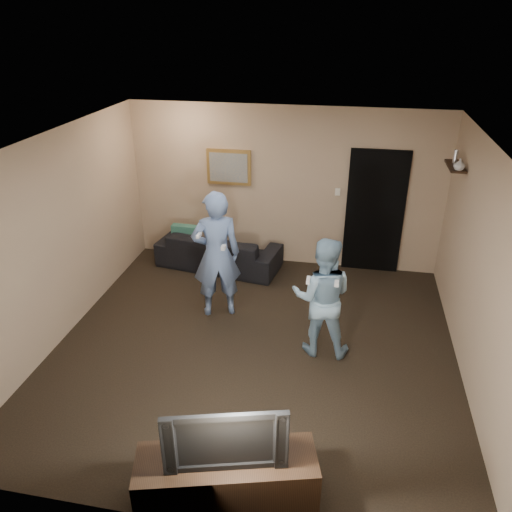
% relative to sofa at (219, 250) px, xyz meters
% --- Properties ---
extents(ground, '(5.00, 5.00, 0.00)m').
position_rel_sofa_xyz_m(ground, '(1.01, -2.09, -0.29)').
color(ground, black).
rests_on(ground, ground).
extents(ceiling, '(5.00, 5.00, 0.04)m').
position_rel_sofa_xyz_m(ceiling, '(1.01, -2.09, 2.31)').
color(ceiling, silver).
rests_on(ceiling, wall_back).
extents(wall_back, '(5.00, 0.04, 2.60)m').
position_rel_sofa_xyz_m(wall_back, '(1.01, 0.41, 1.01)').
color(wall_back, tan).
rests_on(wall_back, ground).
extents(wall_front, '(5.00, 0.04, 2.60)m').
position_rel_sofa_xyz_m(wall_front, '(1.01, -4.59, 1.01)').
color(wall_front, tan).
rests_on(wall_front, ground).
extents(wall_left, '(0.04, 5.00, 2.60)m').
position_rel_sofa_xyz_m(wall_left, '(-1.49, -2.09, 1.01)').
color(wall_left, tan).
rests_on(wall_left, ground).
extents(wall_right, '(0.04, 5.00, 2.60)m').
position_rel_sofa_xyz_m(wall_right, '(3.51, -2.09, 1.01)').
color(wall_right, tan).
rests_on(wall_right, ground).
extents(sofa, '(2.10, 1.08, 0.59)m').
position_rel_sofa_xyz_m(sofa, '(0.00, 0.00, 0.00)').
color(sofa, black).
rests_on(sofa, ground).
extents(throw_pillow, '(0.43, 0.15, 0.42)m').
position_rel_sofa_xyz_m(throw_pillow, '(-0.57, 0.00, 0.19)').
color(throw_pillow, '#1C5549').
rests_on(throw_pillow, sofa).
extents(painting_frame, '(0.72, 0.05, 0.57)m').
position_rel_sofa_xyz_m(painting_frame, '(0.11, 0.38, 1.31)').
color(painting_frame, olive).
rests_on(painting_frame, wall_back).
extents(painting_canvas, '(0.62, 0.01, 0.47)m').
position_rel_sofa_xyz_m(painting_canvas, '(0.11, 0.36, 1.31)').
color(painting_canvas, slate).
rests_on(painting_canvas, painting_frame).
extents(doorway, '(0.90, 0.06, 2.00)m').
position_rel_sofa_xyz_m(doorway, '(2.46, 0.38, 0.71)').
color(doorway, black).
rests_on(doorway, ground).
extents(light_switch, '(0.08, 0.02, 0.12)m').
position_rel_sofa_xyz_m(light_switch, '(1.86, 0.38, 1.01)').
color(light_switch, silver).
rests_on(light_switch, wall_back).
extents(wall_shelf, '(0.20, 0.60, 0.03)m').
position_rel_sofa_xyz_m(wall_shelf, '(3.40, -0.29, 1.70)').
color(wall_shelf, black).
rests_on(wall_shelf, wall_right).
extents(shelf_vase, '(0.16, 0.16, 0.15)m').
position_rel_sofa_xyz_m(shelf_vase, '(3.40, -0.53, 1.79)').
color(shelf_vase, silver).
rests_on(shelf_vase, wall_shelf).
extents(shelf_figurine, '(0.06, 0.06, 0.18)m').
position_rel_sofa_xyz_m(shelf_figurine, '(3.40, -0.19, 1.80)').
color(shelf_figurine, silver).
rests_on(shelf_figurine, wall_shelf).
extents(tv_console, '(1.60, 0.87, 0.54)m').
position_rel_sofa_xyz_m(tv_console, '(1.21, -4.33, -0.04)').
color(tv_console, black).
rests_on(tv_console, ground).
extents(television, '(1.00, 0.39, 0.58)m').
position_rel_sofa_xyz_m(television, '(1.21, -4.33, 0.52)').
color(television, black).
rests_on(television, tv_console).
extents(wii_player_left, '(0.77, 0.64, 1.81)m').
position_rel_sofa_xyz_m(wii_player_left, '(0.35, -1.37, 0.61)').
color(wii_player_left, '#6681B1').
rests_on(wii_player_left, ground).
extents(wii_player_right, '(0.75, 0.59, 1.54)m').
position_rel_sofa_xyz_m(wii_player_right, '(1.82, -1.98, 0.48)').
color(wii_player_right, '#80A3BB').
rests_on(wii_player_right, ground).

